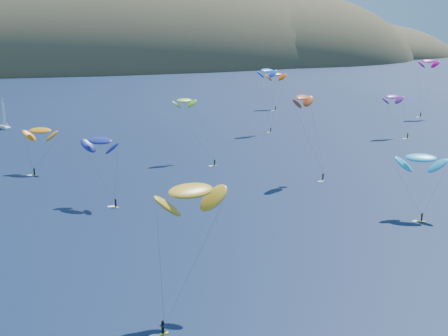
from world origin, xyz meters
TOP-DOWN VIEW (x-y plane):
  - island at (39.40, 562.36)m, footprint 730.00×300.00m
  - sailboat at (-61.16, 202.99)m, footprint 9.84×8.96m
  - kitesurfer_1 at (-50.07, 128.18)m, footprint 10.50×9.84m
  - kitesurfer_2 at (-32.14, 34.98)m, footprint 13.07×12.20m
  - kitesurfer_3 at (-8.42, 130.16)m, footprint 10.45×14.04m
  - kitesurfer_4 at (32.46, 166.89)m, footprint 9.64×6.90m
  - kitesurfer_5 at (26.18, 62.31)m, footprint 11.16×10.30m
  - kitesurfer_6 at (71.34, 143.44)m, footprint 8.97×8.97m
  - kitesurfer_8 at (111.37, 179.35)m, footprint 9.89×5.18m
  - kitesurfer_9 at (15.04, 98.45)m, footprint 9.68×9.27m
  - kitesurfer_10 at (-37.97, 93.12)m, footprint 10.06×11.63m
  - kitesurfer_11 at (59.41, 222.85)m, footprint 10.25×11.13m

SIDE VIEW (x-z plane):
  - island at x=39.40m, z-range -115.74..94.26m
  - sailboat at x=-61.16m, z-range -4.91..6.83m
  - kitesurfer_1 at x=-50.07m, z-range 4.32..18.33m
  - kitesurfer_5 at x=26.18m, z-range 4.78..20.02m
  - kitesurfer_6 at x=71.34m, z-range 5.86..22.50m
  - kitesurfer_10 at x=-37.97m, z-range 5.81..22.80m
  - kitesurfer_11 at x=59.41m, z-range 6.44..25.03m
  - kitesurfer_2 at x=-32.14m, z-range 7.19..27.78m
  - kitesurfer_3 at x=-8.42m, z-range 7.78..27.58m
  - kitesurfer_9 at x=15.04m, z-range 9.51..33.40m
  - kitesurfer_4 at x=32.46m, z-range 10.04..35.10m
  - kitesurfer_8 at x=111.37m, z-range 10.42..36.71m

